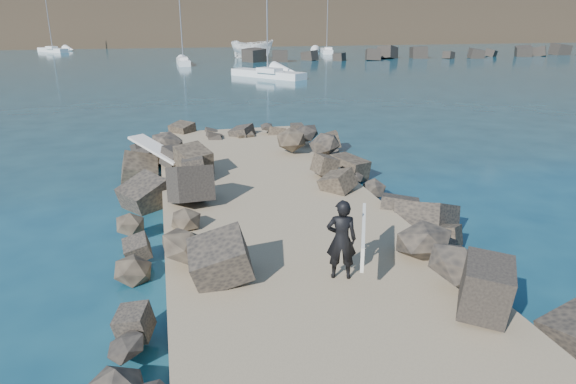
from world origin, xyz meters
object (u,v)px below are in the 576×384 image
object	(u,v)px
surfer_with_board	(345,239)
boat_imported	(252,49)
surfboard_resting	(158,152)
sailboat_e	(53,50)

from	to	relation	value
surfer_with_board	boat_imported	bearing A→B (deg)	81.59
surfboard_resting	boat_imported	distance (m)	56.83
boat_imported	sailboat_e	bearing A→B (deg)	93.76
boat_imported	sailboat_e	world-z (taller)	sailboat_e
boat_imported	sailboat_e	xyz separation A→B (m)	(-29.78, 21.44, -0.94)
boat_imported	surfer_with_board	distance (m)	65.36
surfboard_resting	boat_imported	xyz separation A→B (m)	(13.09, 55.30, 0.24)
surfer_with_board	sailboat_e	bearing A→B (deg)	103.22
sailboat_e	surfboard_resting	bearing A→B (deg)	-77.73
surfboard_resting	surfer_with_board	xyz separation A→B (m)	(3.54, -9.35, 0.38)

